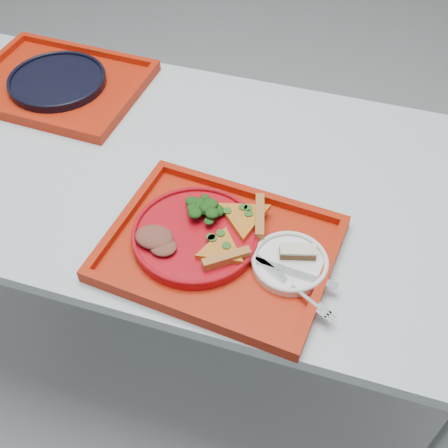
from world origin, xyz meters
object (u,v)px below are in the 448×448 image
at_px(navy_plate, 57,82).
at_px(dessert_bar, 298,252).
at_px(tray_main, 220,251).
at_px(dinner_plate, 196,236).
at_px(tray_far, 59,86).

height_order(navy_plate, dessert_bar, dessert_bar).
bearing_deg(navy_plate, dessert_bar, -27.63).
bearing_deg(dessert_bar, tray_main, 172.37).
relative_size(dinner_plate, dessert_bar, 3.43).
xyz_separation_m(tray_far, dessert_bar, (0.75, -0.39, 0.03)).
xyz_separation_m(tray_far, navy_plate, (0.00, 0.00, 0.01)).
distance_m(dinner_plate, dessert_bar, 0.21).
distance_m(tray_far, dinner_plate, 0.67).
bearing_deg(dinner_plate, tray_main, -10.30).
height_order(tray_main, tray_far, same).
relative_size(tray_far, dessert_bar, 5.94).
distance_m(navy_plate, dessert_bar, 0.84).
bearing_deg(tray_main, dinner_plate, 175.25).
bearing_deg(navy_plate, tray_far, 0.00).
relative_size(tray_main, navy_plate, 1.73).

